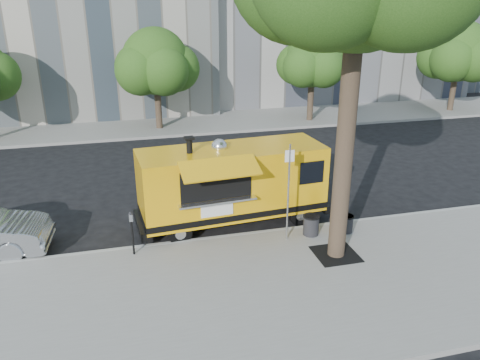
{
  "coord_description": "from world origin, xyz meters",
  "views": [
    {
      "loc": [
        -2.95,
        -13.47,
        6.98
      ],
      "look_at": [
        0.48,
        0.0,
        1.59
      ],
      "focal_mm": 35.0,
      "sensor_mm": 36.0,
      "label": 1
    }
  ],
  "objects_px": {
    "far_tree_d": "(459,51)",
    "parking_meter": "(132,228)",
    "far_tree_b": "(155,61)",
    "food_truck": "(232,183)",
    "far_tree_c": "(313,59)",
    "trash_bin_right": "(346,223)",
    "sign_post": "(288,187)",
    "trash_bin_left": "(311,224)"
  },
  "relations": [
    {
      "from": "far_tree_c",
      "to": "far_tree_d",
      "type": "relative_size",
      "value": 0.92
    },
    {
      "from": "far_tree_d",
      "to": "parking_meter",
      "type": "height_order",
      "value": "far_tree_d"
    },
    {
      "from": "parking_meter",
      "to": "trash_bin_left",
      "type": "distance_m",
      "value": 5.4
    },
    {
      "from": "sign_post",
      "to": "trash_bin_right",
      "type": "xyz_separation_m",
      "value": [
        1.95,
        -0.03,
        -1.4
      ]
    },
    {
      "from": "parking_meter",
      "to": "trash_bin_right",
      "type": "xyz_separation_m",
      "value": [
        6.5,
        -0.23,
        -0.53
      ]
    },
    {
      "from": "far_tree_b",
      "to": "food_truck",
      "type": "relative_size",
      "value": 0.86
    },
    {
      "from": "far_tree_d",
      "to": "food_truck",
      "type": "relative_size",
      "value": 0.88
    },
    {
      "from": "far_tree_c",
      "to": "far_tree_d",
      "type": "distance_m",
      "value": 10.0
    },
    {
      "from": "sign_post",
      "to": "far_tree_b",
      "type": "bearing_deg",
      "value": 100.15
    },
    {
      "from": "far_tree_b",
      "to": "far_tree_c",
      "type": "height_order",
      "value": "far_tree_b"
    },
    {
      "from": "far_tree_b",
      "to": "sign_post",
      "type": "bearing_deg",
      "value": -79.85
    },
    {
      "from": "far_tree_b",
      "to": "parking_meter",
      "type": "distance_m",
      "value": 14.48
    },
    {
      "from": "sign_post",
      "to": "trash_bin_right",
      "type": "bearing_deg",
      "value": -0.85
    },
    {
      "from": "far_tree_b",
      "to": "trash_bin_right",
      "type": "xyz_separation_m",
      "value": [
        4.5,
        -14.28,
        -3.39
      ]
    },
    {
      "from": "trash_bin_right",
      "to": "far_tree_c",
      "type": "bearing_deg",
      "value": 72.16
    },
    {
      "from": "far_tree_c",
      "to": "trash_bin_right",
      "type": "distance_m",
      "value": 15.04
    },
    {
      "from": "far_tree_b",
      "to": "food_truck",
      "type": "distance_m",
      "value": 12.82
    },
    {
      "from": "parking_meter",
      "to": "sign_post",
      "type": "bearing_deg",
      "value": -2.52
    },
    {
      "from": "far_tree_d",
      "to": "food_truck",
      "type": "bearing_deg",
      "value": -145.0
    },
    {
      "from": "parking_meter",
      "to": "food_truck",
      "type": "distance_m",
      "value": 3.61
    },
    {
      "from": "far_tree_d",
      "to": "trash_bin_right",
      "type": "xyz_separation_m",
      "value": [
        -14.5,
        -14.18,
        -3.44
      ]
    },
    {
      "from": "food_truck",
      "to": "trash_bin_left",
      "type": "relative_size",
      "value": 10.1
    },
    {
      "from": "trash_bin_left",
      "to": "trash_bin_right",
      "type": "xyz_separation_m",
      "value": [
        1.13,
        -0.1,
        -0.04
      ]
    },
    {
      "from": "far_tree_d",
      "to": "food_truck",
      "type": "xyz_separation_m",
      "value": [
        -17.75,
        -12.43,
        -2.45
      ]
    },
    {
      "from": "sign_post",
      "to": "far_tree_c",
      "type": "bearing_deg",
      "value": 65.19
    },
    {
      "from": "far_tree_c",
      "to": "food_truck",
      "type": "relative_size",
      "value": 0.82
    },
    {
      "from": "far_tree_c",
      "to": "food_truck",
      "type": "distance_m",
      "value": 14.66
    },
    {
      "from": "parking_meter",
      "to": "food_truck",
      "type": "height_order",
      "value": "food_truck"
    },
    {
      "from": "trash_bin_left",
      "to": "far_tree_d",
      "type": "bearing_deg",
      "value": 42.01
    },
    {
      "from": "sign_post",
      "to": "trash_bin_left",
      "type": "relative_size",
      "value": 4.75
    },
    {
      "from": "parking_meter",
      "to": "far_tree_b",
      "type": "bearing_deg",
      "value": 81.9
    },
    {
      "from": "far_tree_b",
      "to": "far_tree_d",
      "type": "height_order",
      "value": "far_tree_d"
    },
    {
      "from": "far_tree_d",
      "to": "parking_meter",
      "type": "distance_m",
      "value": 25.38
    },
    {
      "from": "food_truck",
      "to": "sign_post",
      "type": "bearing_deg",
      "value": -57.47
    },
    {
      "from": "sign_post",
      "to": "parking_meter",
      "type": "relative_size",
      "value": 2.25
    },
    {
      "from": "trash_bin_left",
      "to": "far_tree_c",
      "type": "bearing_deg",
      "value": 67.92
    },
    {
      "from": "far_tree_c",
      "to": "trash_bin_left",
      "type": "distance_m",
      "value": 15.32
    },
    {
      "from": "sign_post",
      "to": "parking_meter",
      "type": "height_order",
      "value": "sign_post"
    },
    {
      "from": "food_truck",
      "to": "trash_bin_left",
      "type": "distance_m",
      "value": 2.85
    },
    {
      "from": "food_truck",
      "to": "trash_bin_right",
      "type": "distance_m",
      "value": 3.82
    },
    {
      "from": "far_tree_c",
      "to": "trash_bin_right",
      "type": "bearing_deg",
      "value": -107.84
    },
    {
      "from": "food_truck",
      "to": "trash_bin_right",
      "type": "height_order",
      "value": "food_truck"
    }
  ]
}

